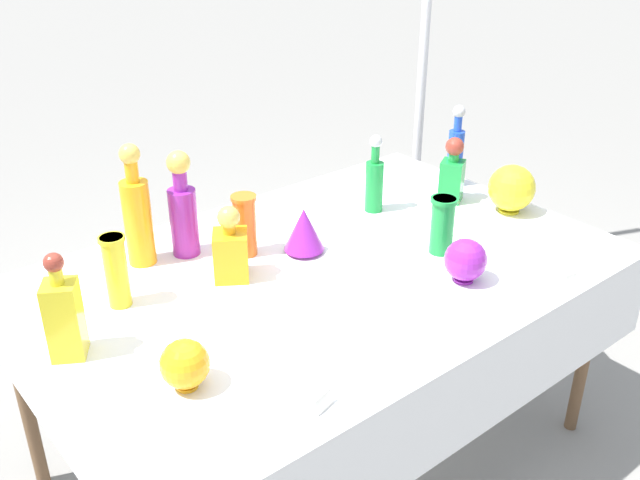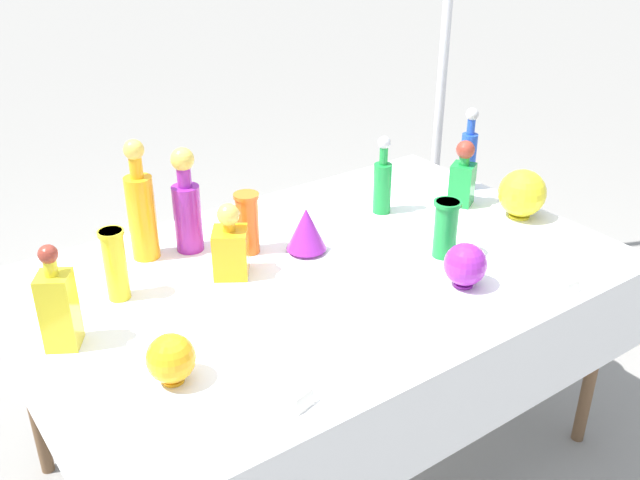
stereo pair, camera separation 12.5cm
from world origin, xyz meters
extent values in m
plane|color=gray|center=(0.00, 0.00, 0.00)|extent=(40.00, 40.00, 0.00)
cube|color=white|center=(0.00, 0.00, 0.74)|extent=(1.83, 1.17, 0.03)
cube|color=white|center=(0.00, -0.59, 0.61)|extent=(1.83, 0.01, 0.31)
cylinder|color=brown|center=(0.82, -0.49, 0.36)|extent=(0.04, 0.04, 0.73)
cylinder|color=brown|center=(-0.82, 0.49, 0.36)|extent=(0.04, 0.04, 0.73)
cylinder|color=brown|center=(0.82, 0.49, 0.36)|extent=(0.04, 0.04, 0.73)
cylinder|color=orange|center=(-0.40, 0.39, 0.90)|extent=(0.09, 0.09, 0.27)
cylinder|color=orange|center=(-0.40, 0.39, 1.07)|extent=(0.04, 0.04, 0.07)
sphere|color=gold|center=(-0.40, 0.39, 1.12)|extent=(0.06, 0.06, 0.06)
cylinder|color=#198C38|center=(0.42, 0.21, 0.85)|extent=(0.06, 0.06, 0.18)
cylinder|color=#198C38|center=(0.42, 0.21, 0.98)|extent=(0.03, 0.03, 0.07)
sphere|color=#B2B2B7|center=(0.42, 0.21, 1.02)|extent=(0.04, 0.04, 0.04)
cylinder|color=purple|center=(-0.27, 0.35, 0.87)|extent=(0.09, 0.09, 0.22)
cylinder|color=purple|center=(-0.27, 0.35, 1.01)|extent=(0.04, 0.04, 0.07)
sphere|color=gold|center=(-0.27, 0.35, 1.07)|extent=(0.07, 0.07, 0.07)
cylinder|color=blue|center=(0.83, 0.19, 0.87)|extent=(0.06, 0.06, 0.22)
cylinder|color=blue|center=(0.83, 0.19, 1.01)|extent=(0.03, 0.03, 0.06)
sphere|color=#B2B2B7|center=(0.83, 0.19, 1.06)|extent=(0.05, 0.05, 0.05)
cube|color=#198C38|center=(0.71, 0.10, 0.84)|extent=(0.11, 0.11, 0.16)
cylinder|color=#198C38|center=(0.71, 0.10, 0.93)|extent=(0.04, 0.04, 0.04)
sphere|color=maroon|center=(0.71, 0.10, 0.97)|extent=(0.07, 0.07, 0.07)
cube|color=yellow|center=(-0.77, 0.06, 0.86)|extent=(0.11, 0.11, 0.21)
cylinder|color=yellow|center=(-0.77, 0.06, 0.99)|extent=(0.03, 0.03, 0.04)
sphere|color=maroon|center=(-0.77, 0.06, 1.03)|extent=(0.05, 0.05, 0.05)
cube|color=orange|center=(-0.24, 0.13, 0.83)|extent=(0.14, 0.14, 0.15)
cylinder|color=orange|center=(-0.24, 0.13, 0.93)|extent=(0.04, 0.04, 0.03)
sphere|color=gold|center=(-0.24, 0.13, 0.96)|extent=(0.07, 0.07, 0.07)
cylinder|color=yellow|center=(-0.57, 0.20, 0.87)|extent=(0.06, 0.06, 0.21)
cylinder|color=yellow|center=(-0.57, 0.20, 0.97)|extent=(0.07, 0.07, 0.01)
cylinder|color=orange|center=(-0.12, 0.23, 0.86)|extent=(0.07, 0.07, 0.20)
cylinder|color=orange|center=(-0.12, 0.23, 0.96)|extent=(0.08, 0.08, 0.01)
cylinder|color=#198C38|center=(0.37, -0.16, 0.85)|extent=(0.07, 0.07, 0.19)
cylinder|color=#198C38|center=(0.37, -0.16, 0.94)|extent=(0.09, 0.09, 0.01)
cylinder|color=purple|center=(0.03, 0.12, 0.77)|extent=(0.07, 0.07, 0.01)
cone|color=purple|center=(0.03, 0.12, 0.84)|extent=(0.13, 0.13, 0.14)
cylinder|color=purple|center=(0.29, -0.33, 0.76)|extent=(0.06, 0.06, 0.01)
sphere|color=purple|center=(0.29, -0.33, 0.83)|extent=(0.13, 0.13, 0.13)
cylinder|color=orange|center=(-0.61, -0.24, 0.76)|extent=(0.05, 0.05, 0.01)
sphere|color=orange|center=(-0.61, -0.24, 0.83)|extent=(0.12, 0.12, 0.12)
cylinder|color=yellow|center=(0.80, -0.11, 0.76)|extent=(0.08, 0.08, 0.01)
sphere|color=yellow|center=(0.80, -0.11, 0.85)|extent=(0.17, 0.17, 0.17)
cube|color=white|center=(0.51, -0.54, 0.78)|extent=(0.05, 0.02, 0.04)
cube|color=white|center=(-0.41, -0.51, 0.78)|extent=(0.06, 0.03, 0.04)
cylinder|color=silver|center=(1.23, 0.76, 1.28)|extent=(0.04, 0.04, 2.56)
cylinder|color=#333338|center=(1.23, 0.76, 0.02)|extent=(0.18, 0.18, 0.04)
camera|label=1|loc=(-1.21, -1.49, 1.85)|focal=40.00mm
camera|label=2|loc=(-1.12, -1.56, 1.85)|focal=40.00mm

